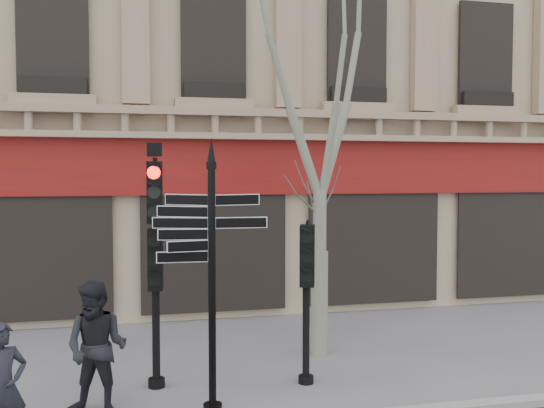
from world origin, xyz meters
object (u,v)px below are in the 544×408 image
(traffic_signal_secondary, at_px, (306,273))
(fingerpost, at_px, (212,230))
(traffic_signal_main, at_px, (155,234))
(pedestrian_a, at_px, (3,389))
(pedestrian_b, at_px, (97,348))
(plane_tree, at_px, (320,70))

(traffic_signal_secondary, bearing_deg, fingerpost, -130.97)
(traffic_signal_main, relative_size, pedestrian_a, 2.39)
(traffic_signal_secondary, xyz_separation_m, pedestrian_b, (-3.28, -0.54, -0.87))
(traffic_signal_main, xyz_separation_m, pedestrian_a, (-1.93, -1.95, -1.66))
(fingerpost, xyz_separation_m, traffic_signal_secondary, (1.67, 0.94, -0.84))
(traffic_signal_main, bearing_deg, traffic_signal_secondary, -2.11)
(fingerpost, height_order, plane_tree, plane_tree)
(traffic_signal_secondary, relative_size, plane_tree, 0.34)
(pedestrian_a, bearing_deg, plane_tree, -2.46)
(plane_tree, bearing_deg, fingerpost, -134.54)
(traffic_signal_main, height_order, pedestrian_b, traffic_signal_main)
(pedestrian_b, bearing_deg, pedestrian_a, -114.31)
(traffic_signal_main, distance_m, pedestrian_b, 1.98)
(plane_tree, bearing_deg, traffic_signal_main, -160.70)
(pedestrian_b, bearing_deg, fingerpost, 7.05)
(traffic_signal_main, height_order, pedestrian_a, traffic_signal_main)
(traffic_signal_main, bearing_deg, plane_tree, 26.03)
(pedestrian_b, bearing_deg, plane_tree, 47.83)
(traffic_signal_secondary, xyz_separation_m, pedestrian_a, (-4.33, -1.58, -1.01))
(plane_tree, distance_m, pedestrian_b, 6.26)
(traffic_signal_secondary, distance_m, pedestrian_a, 4.72)
(traffic_signal_main, bearing_deg, pedestrian_b, -127.00)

